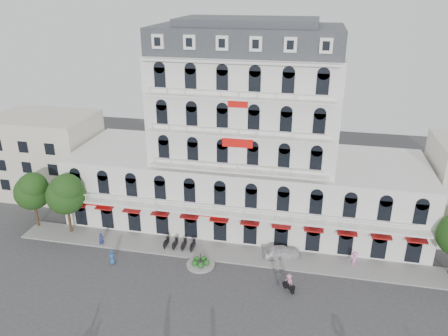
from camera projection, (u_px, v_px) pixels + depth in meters
ground at (215, 304)px, 43.22m from camera, size 120.00×120.00×0.00m
sidewalk at (232, 253)px, 51.32m from camera, size 53.00×4.00×0.16m
main_building at (246, 149)px, 55.62m from camera, size 45.00×15.00×25.80m
flank_building_west at (48, 155)px, 64.67m from camera, size 14.00×10.00×12.00m
traffic_island at (201, 263)px, 49.11m from camera, size 3.20×3.20×1.60m
parked_scooter_row at (180, 248)px, 52.37m from camera, size 4.40×1.80×1.10m
tree_west_outer at (32, 190)px, 55.10m from camera, size 4.50×4.48×7.76m
tree_west_inner at (66, 192)px, 53.57m from camera, size 4.76×4.76×8.25m
parked_car at (282, 252)px, 50.42m from camera, size 4.66×3.02×1.48m
rider_center at (289, 282)px, 44.70m from camera, size 1.34×1.28×2.03m
pedestrian_left at (112, 257)px, 49.18m from camera, size 0.99×0.79×1.78m
pedestrian_mid at (278, 277)px, 45.78m from camera, size 1.14×0.79×1.80m
pedestrian_right at (354, 259)px, 48.81m from camera, size 1.17×0.67×1.81m
pedestrian_far at (101, 240)px, 52.57m from camera, size 0.75×0.68×1.73m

